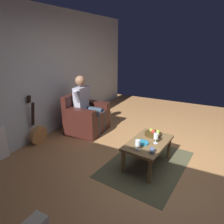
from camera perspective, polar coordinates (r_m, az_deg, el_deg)
name	(u,v)px	position (r m, az deg, el deg)	size (l,w,h in m)	color
ground_plane	(172,163)	(3.63, 16.57, -13.78)	(7.65, 7.65, 0.00)	#A67346
wall_back	(44,74)	(4.44, -18.74, 10.29)	(6.77, 0.06, 2.62)	silver
rug	(147,164)	(3.52, 9.86, -14.27)	(1.61, 1.14, 0.01)	#4A4830
armchair	(86,118)	(4.54, -7.36, -1.70)	(0.86, 0.78, 0.86)	#351612
person_seated	(86,103)	(4.41, -7.33, 2.56)	(0.63, 0.63, 1.26)	#9695A5
coffee_table	(148,145)	(3.34, 10.20, -9.26)	(0.97, 0.64, 0.42)	brown
guitar	(38,133)	(4.26, -20.29, -5.67)	(0.38, 0.23, 0.98)	#B78147
wine_glass_near	(138,144)	(3.01, 7.30, -8.87)	(0.08, 0.08, 0.16)	silver
wine_glass_far	(156,137)	(3.23, 12.37, -6.86)	(0.08, 0.08, 0.17)	silver
fruit_bowl	(153,133)	(3.52, 11.60, -5.96)	(0.27, 0.27, 0.11)	#3D2D12
decorative_dish	(142,143)	(3.23, 8.62, -8.63)	(0.20, 0.20, 0.02)	teal
candle_jar	(152,151)	(2.99, 11.28, -10.68)	(0.07, 0.07, 0.08)	slate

